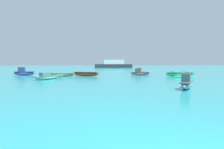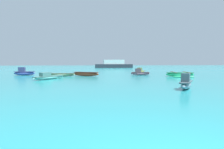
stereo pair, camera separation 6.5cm
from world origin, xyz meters
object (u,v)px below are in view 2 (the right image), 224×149
(moored_boat_3, at_px, (140,73))
(moored_boat_7, at_px, (180,74))
(moored_boat_1, at_px, (61,74))
(distant_ferry, at_px, (114,65))
(moored_boat_0, at_px, (86,74))
(moored_boat_2, at_px, (24,72))
(moored_boat_6, at_px, (48,77))
(moored_boat_4, at_px, (186,83))
(moored_boat_5, at_px, (140,71))

(moored_boat_3, relative_size, moored_boat_7, 0.59)
(moored_boat_3, bearing_deg, moored_boat_1, -167.07)
(moored_boat_3, relative_size, distant_ferry, 0.22)
(moored_boat_3, bearing_deg, moored_boat_0, -164.74)
(moored_boat_2, height_order, moored_boat_7, moored_boat_2)
(moored_boat_0, xyz_separation_m, moored_boat_2, (-7.80, 2.65, 0.09))
(distant_ferry, bearing_deg, moored_boat_2, -115.56)
(moored_boat_0, height_order, moored_boat_2, moored_boat_2)
(moored_boat_2, distance_m, moored_boat_3, 14.84)
(moored_boat_3, xyz_separation_m, moored_boat_6, (-10.54, -4.98, -0.06))
(moored_boat_4, bearing_deg, moored_boat_6, 83.36)
(moored_boat_1, xyz_separation_m, moored_boat_2, (-4.96, 2.59, 0.15))
(moored_boat_1, xyz_separation_m, moored_boat_3, (9.77, 0.78, 0.09))
(moored_boat_3, bearing_deg, moored_boat_7, -29.02)
(moored_boat_5, relative_size, moored_boat_7, 0.77)
(moored_boat_3, bearing_deg, moored_boat_2, -178.65)
(moored_boat_6, bearing_deg, moored_boat_1, 23.18)
(moored_boat_7, bearing_deg, distant_ferry, 107.08)
(moored_boat_7, height_order, distant_ferry, distant_ferry)
(moored_boat_4, height_order, moored_boat_5, moored_boat_4)
(moored_boat_3, relative_size, moored_boat_5, 0.76)
(moored_boat_4, bearing_deg, moored_boat_5, 28.09)
(moored_boat_4, height_order, distant_ferry, distant_ferry)
(distant_ferry, bearing_deg, moored_boat_7, -87.18)
(moored_boat_6, bearing_deg, moored_boat_0, -7.51)
(moored_boat_2, relative_size, moored_boat_7, 0.60)
(moored_boat_5, bearing_deg, moored_boat_1, 144.74)
(moored_boat_2, bearing_deg, moored_boat_6, -58.13)
(moored_boat_4, relative_size, moored_boat_7, 0.53)
(moored_boat_1, bearing_deg, moored_boat_4, -51.32)
(moored_boat_1, height_order, moored_boat_2, moored_boat_2)
(moored_boat_5, height_order, distant_ferry, distant_ferry)
(moored_boat_1, distance_m, distant_ferry, 39.35)
(moored_boat_5, height_order, moored_boat_7, moored_boat_5)
(moored_boat_6, bearing_deg, moored_boat_5, -19.76)
(moored_boat_1, height_order, moored_boat_3, moored_boat_3)
(moored_boat_0, height_order, moored_boat_3, moored_boat_3)
(moored_boat_4, xyz_separation_m, moored_boat_6, (-9.64, 8.51, -0.10))
(moored_boat_3, xyz_separation_m, moored_boat_4, (-0.91, -13.49, 0.04))
(moored_boat_1, distance_m, moored_boat_4, 15.50)
(moored_boat_5, height_order, moored_boat_6, moored_boat_5)
(moored_boat_1, bearing_deg, moored_boat_5, 26.19)
(moored_boat_4, relative_size, moored_boat_6, 0.63)
(moored_boat_2, bearing_deg, moored_boat_5, 7.05)
(moored_boat_1, height_order, moored_boat_5, moored_boat_5)
(distant_ferry, bearing_deg, moored_boat_3, -93.09)
(moored_boat_1, relative_size, moored_boat_5, 0.98)
(moored_boat_0, xyz_separation_m, distant_ferry, (8.92, 37.60, 0.76))
(moored_boat_1, relative_size, moored_boat_3, 1.29)
(moored_boat_0, bearing_deg, moored_boat_1, -151.06)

